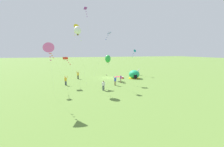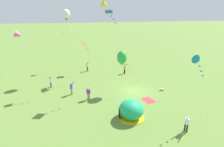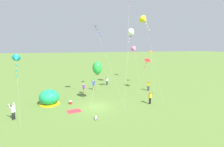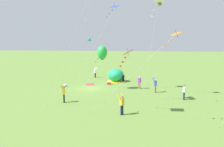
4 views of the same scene
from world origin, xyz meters
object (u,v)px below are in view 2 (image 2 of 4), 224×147
Objects in this scene: popup_tent at (131,110)px; person_center_field at (88,93)px; person_flying_kite at (71,88)px; kite_green at (122,57)px; toddler_crawling at (162,89)px; kite_orange at (65,36)px; kite_white at (66,14)px; kite_blue at (110,15)px; person_arms_raised at (187,123)px; person_strolling at (125,68)px; cooler_box at (128,102)px; person_far_back at (87,66)px; kite_red at (84,44)px; kite_yellow at (105,5)px; kite_teal at (198,60)px; person_with_toddler at (50,81)px; kite_pink at (19,35)px.

person_center_field is at bearing 38.99° from popup_tent.
person_flying_kite is 8.09m from kite_green.
kite_orange is (13.13, 13.63, 6.30)m from toddler_crawling.
person_center_field is (5.11, 4.14, -0.03)m from popup_tent.
kite_white reaches higher than kite_orange.
toddler_crawling is 10.70m from person_center_field.
kite_blue is 5.72m from kite_green.
kite_white is (17.51, 10.80, 9.50)m from person_arms_raised.
popup_tent is 1.49× the size of person_strolling.
person_far_back is at bearing 15.96° from cooler_box.
kite_orange reaches higher than cooler_box.
kite_red reaches higher than popup_tent.
kite_green is (-7.03, 2.53, 4.02)m from person_strolling.
person_arms_raised is (-8.94, 2.11, 0.82)m from toddler_crawling.
toddler_crawling is 15.71m from kite_red.
cooler_box is at bearing -175.99° from kite_yellow.
kite_blue is at bearing 33.32° from kite_teal.
person_far_back reaches higher than person_with_toddler.
kite_white reaches higher than toddler_crawling.
cooler_box is at bearing 114.27° from toddler_crawling.
person_flying_kite is 12.89m from kite_orange.
kite_orange is (22.07, 11.52, 5.48)m from person_arms_raised.
person_far_back is at bearing 21.22° from person_arms_raised.
person_strolling reaches higher than person_center_field.
kite_white reaches higher than kite_green.
kite_yellow is at bearing -40.94° from person_flying_kite.
kite_red is at bearing 124.31° from person_far_back.
person_strolling is (-2.85, -6.59, 0.00)m from person_far_back.
kite_orange reaches higher than person_arms_raised.
person_arms_raised is 5.99m from kite_teal.
person_flying_kite reaches higher than person_with_toddler.
person_flying_kite is at bearing 139.06° from kite_yellow.
popup_tent is 1.49× the size of person_arms_raised.
popup_tent is 17.31m from kite_red.
kite_red is 0.47× the size of kite_yellow.
popup_tent is 8.19m from kite_teal.
popup_tent is 18.21m from kite_white.
kite_yellow is (-0.07, -6.18, 1.35)m from kite_white.
kite_orange reaches higher than kite_green.
toddler_crawling is at bearing -138.19° from person_far_back.
popup_tent is at bearing 166.73° from person_strolling.
popup_tent is 0.22× the size of kite_yellow.
kite_teal is (-16.47, -11.65, -3.67)m from kite_white.
cooler_box is at bearing 41.90° from kite_teal.
popup_tent is at bearing -140.67° from kite_pink.
person_arms_raised is (-10.44, -10.70, -0.00)m from person_flying_kite.
person_arms_raised is 0.17× the size of kite_white.
person_strolling is (8.64, -7.38, 0.03)m from person_center_field.
kite_white reaches higher than popup_tent.
person_arms_raised is at bearing -134.30° from person_flying_kite.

